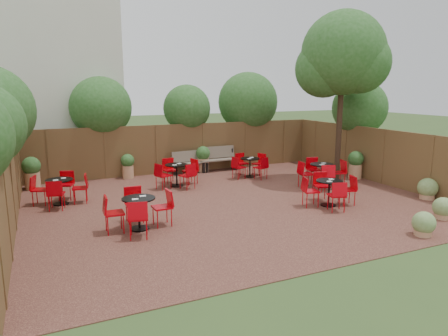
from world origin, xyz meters
name	(u,v)px	position (x,y,z in m)	size (l,w,h in m)	color
ground	(234,203)	(0.00, 0.00, 0.00)	(80.00, 80.00, 0.00)	#354F23
courtyard_paving	(234,202)	(0.00, 0.00, 0.01)	(12.00, 10.00, 0.02)	#3D1E19
fence_back	(181,148)	(0.00, 5.00, 1.00)	(12.00, 0.08, 2.00)	brown
fence_left	(11,191)	(-6.00, 0.00, 1.00)	(0.08, 10.00, 2.00)	brown
fence_right	(383,157)	(6.00, 0.00, 1.00)	(0.08, 10.00, 2.00)	brown
neighbour_building	(54,74)	(-4.50, 8.00, 4.00)	(5.00, 4.00, 8.00)	beige
overhang_foliage	(152,109)	(-1.60, 3.26, 2.72)	(15.63, 10.70, 2.69)	#23501A
courtyard_tree	(343,59)	(4.77, 1.01, 4.47)	(3.02, 2.96, 6.12)	black
park_bench_left	(189,162)	(0.22, 4.62, 0.49)	(1.51, 0.67, 0.90)	brown
park_bench_right	(218,158)	(1.49, 4.63, 0.54)	(1.64, 0.54, 1.01)	brown
bistro_tables	(219,182)	(-0.13, 0.82, 0.48)	(10.17, 6.04, 0.94)	black
planters	(182,165)	(-0.44, 3.61, 0.59)	(11.85, 4.26, 1.13)	tan
low_shrubs	(431,203)	(4.50, -3.29, 0.32)	(3.44, 2.82, 0.66)	tan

